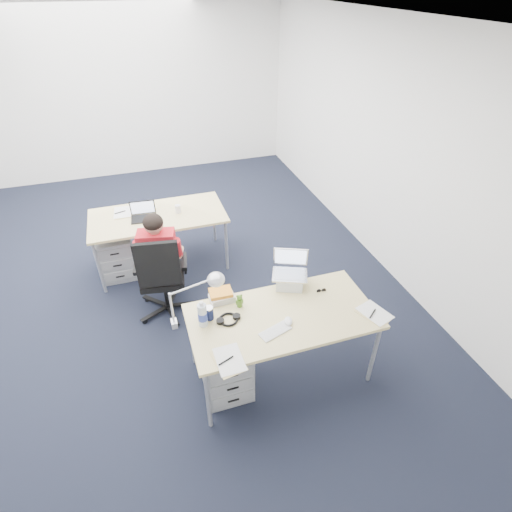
# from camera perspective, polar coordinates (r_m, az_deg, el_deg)

# --- Properties ---
(floor) EXTENTS (7.00, 7.00, 0.00)m
(floor) POSITION_cam_1_polar(r_m,az_deg,el_deg) (5.05, -15.76, -4.16)
(floor) COLOR black
(floor) RESTS_ON ground
(room) EXTENTS (6.02, 7.02, 2.80)m
(room) POSITION_cam_1_polar(r_m,az_deg,el_deg) (4.21, -19.56, 14.12)
(room) COLOR white
(room) RESTS_ON ground
(desk_near) EXTENTS (1.60, 0.80, 0.73)m
(desk_near) POSITION_cam_1_polar(r_m,az_deg,el_deg) (3.47, 3.76, -8.97)
(desk_near) COLOR #D2BD79
(desk_near) RESTS_ON ground
(desk_far) EXTENTS (1.60, 0.80, 0.73)m
(desk_far) POSITION_cam_1_polar(r_m,az_deg,el_deg) (4.98, -13.83, 5.27)
(desk_far) COLOR #D2BD79
(desk_far) RESTS_ON ground
(office_chair) EXTENTS (0.75, 0.75, 1.05)m
(office_chair) POSITION_cam_1_polar(r_m,az_deg,el_deg) (4.45, -12.87, -4.86)
(office_chair) COLOR black
(office_chair) RESTS_ON ground
(seated_person) EXTENTS (0.45, 0.69, 1.21)m
(seated_person) POSITION_cam_1_polar(r_m,az_deg,el_deg) (4.39, -13.32, -0.25)
(seated_person) COLOR red
(seated_person) RESTS_ON ground
(drawer_pedestal_near) EXTENTS (0.40, 0.50, 0.55)m
(drawer_pedestal_near) POSITION_cam_1_polar(r_m,az_deg,el_deg) (3.67, -4.43, -15.28)
(drawer_pedestal_near) COLOR #A4A8A9
(drawer_pedestal_near) RESTS_ON ground
(drawer_pedestal_far) EXTENTS (0.40, 0.50, 0.55)m
(drawer_pedestal_far) POSITION_cam_1_polar(r_m,az_deg,el_deg) (5.21, -19.26, 0.28)
(drawer_pedestal_far) COLOR #A4A8A9
(drawer_pedestal_far) RESTS_ON ground
(silver_laptop) EXTENTS (0.39, 0.35, 0.34)m
(silver_laptop) POSITION_cam_1_polar(r_m,az_deg,el_deg) (3.64, 4.89, -2.16)
(silver_laptop) COLOR silver
(silver_laptop) RESTS_ON desk_near
(wireless_keyboard) EXTENTS (0.29, 0.19, 0.01)m
(wireless_keyboard) POSITION_cam_1_polar(r_m,az_deg,el_deg) (3.30, 2.75, -10.68)
(wireless_keyboard) COLOR white
(wireless_keyboard) RESTS_ON desk_near
(computer_mouse) EXTENTS (0.10, 0.12, 0.04)m
(computer_mouse) POSITION_cam_1_polar(r_m,az_deg,el_deg) (3.37, 4.62, -9.28)
(computer_mouse) COLOR white
(computer_mouse) RESTS_ON desk_near
(headphones) EXTENTS (0.22, 0.18, 0.03)m
(headphones) POSITION_cam_1_polar(r_m,az_deg,el_deg) (3.39, -3.95, -8.94)
(headphones) COLOR black
(headphones) RESTS_ON desk_near
(can_koozie) EXTENTS (0.10, 0.10, 0.12)m
(can_koozie) POSITION_cam_1_polar(r_m,az_deg,el_deg) (3.39, -6.72, -8.08)
(can_koozie) COLOR #161E45
(can_koozie) RESTS_ON desk_near
(water_bottle) EXTENTS (0.08, 0.08, 0.25)m
(water_bottle) POSITION_cam_1_polar(r_m,az_deg,el_deg) (3.30, -7.67, -8.16)
(water_bottle) COLOR silver
(water_bottle) RESTS_ON desk_near
(bear_figurine) EXTENTS (0.08, 0.07, 0.13)m
(bear_figurine) POSITION_cam_1_polar(r_m,az_deg,el_deg) (3.47, -2.37, -6.37)
(bear_figurine) COLOR #336B1C
(bear_figurine) RESTS_ON desk_near
(book_stack) EXTENTS (0.26, 0.23, 0.10)m
(book_stack) POSITION_cam_1_polar(r_m,az_deg,el_deg) (3.56, -4.96, -5.65)
(book_stack) COLOR silver
(book_stack) RESTS_ON desk_near
(cordless_phone) EXTENTS (0.04, 0.03, 0.13)m
(cordless_phone) POSITION_cam_1_polar(r_m,az_deg,el_deg) (3.40, -8.02, -7.93)
(cordless_phone) COLOR black
(cordless_phone) RESTS_ON desk_near
(papers_left) EXTENTS (0.22, 0.30, 0.01)m
(papers_left) POSITION_cam_1_polar(r_m,az_deg,el_deg) (3.10, -3.95, -14.72)
(papers_left) COLOR #D7C07C
(papers_left) RESTS_ON desk_near
(papers_right) EXTENTS (0.28, 0.33, 0.01)m
(papers_right) POSITION_cam_1_polar(r_m,az_deg,el_deg) (3.58, 16.54, -7.94)
(papers_right) COLOR #D7C07C
(papers_right) RESTS_ON desk_near
(sunglasses) EXTENTS (0.09, 0.05, 0.02)m
(sunglasses) POSITION_cam_1_polar(r_m,az_deg,el_deg) (3.70, 9.31, -4.90)
(sunglasses) COLOR black
(sunglasses) RESTS_ON desk_near
(desk_lamp) EXTENTS (0.45, 0.32, 0.48)m
(desk_lamp) POSITION_cam_1_polar(r_m,az_deg,el_deg) (3.25, -9.53, -6.33)
(desk_lamp) COLOR silver
(desk_lamp) RESTS_ON desk_near
(dark_laptop) EXTENTS (0.31, 0.31, 0.21)m
(dark_laptop) POSITION_cam_1_polar(r_m,az_deg,el_deg) (4.86, -15.90, 6.17)
(dark_laptop) COLOR black
(dark_laptop) RESTS_ON desk_far
(far_cup) EXTENTS (0.09, 0.09, 0.10)m
(far_cup) POSITION_cam_1_polar(r_m,az_deg,el_deg) (4.94, -11.08, 6.62)
(far_cup) COLOR white
(far_cup) RESTS_ON desk_far
(far_papers) EXTENTS (0.20, 0.29, 0.01)m
(far_papers) POSITION_cam_1_polar(r_m,az_deg,el_deg) (5.12, -18.62, 5.87)
(far_papers) COLOR white
(far_papers) RESTS_ON desk_far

